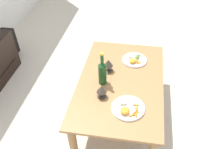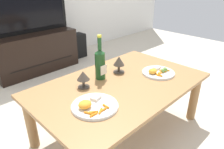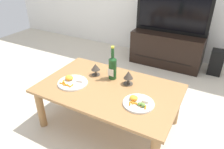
{
  "view_description": "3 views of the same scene",
  "coord_description": "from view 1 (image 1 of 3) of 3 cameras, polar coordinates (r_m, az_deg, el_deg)",
  "views": [
    {
      "loc": [
        -1.63,
        -0.17,
        1.91
      ],
      "look_at": [
        0.02,
        0.09,
        0.49
      ],
      "focal_mm": 37.83,
      "sensor_mm": 36.0,
      "label": 1
    },
    {
      "loc": [
        -0.99,
        -0.91,
        1.14
      ],
      "look_at": [
        -0.02,
        0.07,
        0.49
      ],
      "focal_mm": 33.56,
      "sensor_mm": 36.0,
      "label": 2
    },
    {
      "loc": [
        0.8,
        -1.4,
        1.48
      ],
      "look_at": [
        0.0,
        0.05,
        0.54
      ],
      "focal_mm": 33.83,
      "sensor_mm": 36.0,
      "label": 3
    }
  ],
  "objects": [
    {
      "name": "dining_table",
      "position": [
        2.25,
        2.11,
        -2.76
      ],
      "size": [
        1.26,
        0.79,
        0.43
      ],
      "color": "#9E7042",
      "rests_on": "ground_plane"
    },
    {
      "name": "dinner_plate_right",
      "position": [
        2.45,
        5.46,
        3.6
      ],
      "size": [
        0.26,
        0.26,
        0.05
      ],
      "color": "white",
      "rests_on": "dining_table"
    },
    {
      "name": "goblet_right",
      "position": [
        2.26,
        -0.87,
        2.67
      ],
      "size": [
        0.09,
        0.09,
        0.14
      ],
      "color": "#473D33",
      "rests_on": "dining_table"
    },
    {
      "name": "dinner_plate_left",
      "position": [
        1.96,
        3.81,
        -8.11
      ],
      "size": [
        0.28,
        0.28,
        0.06
      ],
      "color": "white",
      "rests_on": "dining_table"
    },
    {
      "name": "goblet_left",
      "position": [
        2.0,
        -2.53,
        -3.67
      ],
      "size": [
        0.09,
        0.09,
        0.12
      ],
      "color": "#473D33",
      "rests_on": "dining_table"
    },
    {
      "name": "floor_speaker",
      "position": [
        3.49,
        -23.84,
        7.06
      ],
      "size": [
        0.18,
        0.18,
        0.36
      ],
      "primitive_type": "cube",
      "rotation": [
        0.0,
        0.0,
        0.01
      ],
      "color": "black",
      "rests_on": "ground_plane"
    },
    {
      "name": "wine_bottle",
      "position": [
        2.11,
        -2.31,
        0.6
      ],
      "size": [
        0.08,
        0.08,
        0.33
      ],
      "color": "#19471E",
      "rests_on": "dining_table"
    },
    {
      "name": "ground_plane",
      "position": [
        2.52,
        1.91,
        -8.85
      ],
      "size": [
        6.4,
        6.4,
        0.0
      ],
      "primitive_type": "plane",
      "color": "beige"
    }
  ]
}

